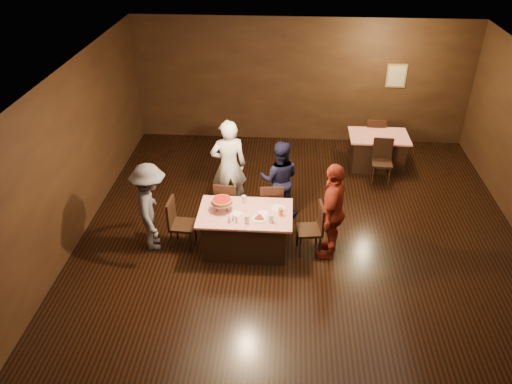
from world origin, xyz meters
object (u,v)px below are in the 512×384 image
at_px(glass_front_right, 271,218).
at_px(glass_front_left, 247,219).
at_px(diner_navy_hoodie, 279,179).
at_px(pizza_stand, 222,201).
at_px(chair_back_near, 382,162).
at_px(plate_empty, 278,208).
at_px(chair_far_right, 271,204).
at_px(chair_back_far, 374,136).
at_px(diner_red_shirt, 333,211).
at_px(diner_white_jacket, 229,166).
at_px(back_table, 377,151).
at_px(main_table, 246,231).
at_px(chair_far_left, 228,202).
at_px(glass_amber, 281,212).
at_px(glass_back, 244,199).
at_px(chair_end_left, 183,224).
at_px(diner_grey_knit, 151,207).
at_px(chair_end_right, 309,229).

bearing_deg(glass_front_right, glass_front_left, -172.87).
xyz_separation_m(diner_navy_hoodie, pizza_stand, (-0.95, -1.10, 0.17)).
xyz_separation_m(chair_back_near, plate_empty, (-2.15, -2.39, 0.30)).
xyz_separation_m(chair_far_right, chair_back_far, (2.30, 3.09, 0.00)).
bearing_deg(diner_red_shirt, chair_far_right, -110.99).
height_order(chair_back_near, diner_navy_hoodie, diner_navy_hoodie).
height_order(chair_far_right, diner_navy_hoodie, diner_navy_hoodie).
relative_size(chair_back_near, chair_back_far, 1.00).
height_order(chair_far_right, diner_white_jacket, diner_white_jacket).
distance_m(back_table, chair_back_far, 0.61).
xyz_separation_m(diner_white_jacket, diner_navy_hoodie, (0.98, -0.15, -0.16)).
xyz_separation_m(main_table, chair_far_left, (-0.40, 0.75, 0.09)).
relative_size(chair_far_right, glass_amber, 6.79).
height_order(chair_back_near, glass_front_left, chair_back_near).
height_order(chair_back_far, glass_back, chair_back_far).
height_order(diner_red_shirt, glass_amber, diner_red_shirt).
relative_size(back_table, chair_end_left, 1.37).
bearing_deg(chair_back_near, diner_navy_hoodie, -143.78).
xyz_separation_m(chair_back_far, glass_back, (-2.75, -3.54, 0.37)).
relative_size(diner_red_shirt, plate_empty, 7.06).
relative_size(plate_empty, glass_amber, 1.79).
distance_m(chair_far_left, glass_front_left, 1.20).
distance_m(diner_grey_knit, glass_amber, 2.22).
bearing_deg(chair_end_right, back_table, 146.13).
relative_size(chair_end_right, chair_back_near, 1.00).
bearing_deg(chair_end_right, glass_front_right, -76.54).
relative_size(chair_end_right, pizza_stand, 2.50).
xyz_separation_m(diner_white_jacket, diner_red_shirt, (1.89, -1.32, -0.06)).
distance_m(main_table, back_table, 4.22).
distance_m(chair_end_left, plate_empty, 1.68).
bearing_deg(chair_back_near, chair_back_far, 93.36).
bearing_deg(pizza_stand, glass_back, 35.54).
distance_m(back_table, diner_navy_hoodie, 3.03).
distance_m(chair_back_near, plate_empty, 3.23).
height_order(chair_back_near, glass_amber, chair_back_near).
bearing_deg(back_table, chair_end_left, -139.56).
distance_m(chair_end_right, glass_front_right, 0.79).
relative_size(back_table, chair_end_right, 1.37).
bearing_deg(chair_far_right, diner_white_jacket, -40.62).
relative_size(back_table, glass_amber, 9.29).
xyz_separation_m(chair_far_right, diner_grey_knit, (-2.02, -0.77, 0.34)).
distance_m(main_table, diner_grey_knit, 1.68).
height_order(plate_empty, glass_back, glass_back).
bearing_deg(chair_end_left, diner_red_shirt, -86.65).
relative_size(chair_back_near, diner_red_shirt, 0.54).
bearing_deg(diner_red_shirt, diner_navy_hoodie, -126.96).
relative_size(diner_red_shirt, glass_front_right, 12.61).
bearing_deg(chair_back_far, diner_red_shirt, 74.88).
distance_m(glass_front_left, glass_front_right, 0.40).
bearing_deg(chair_far_left, chair_far_right, -174.53).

